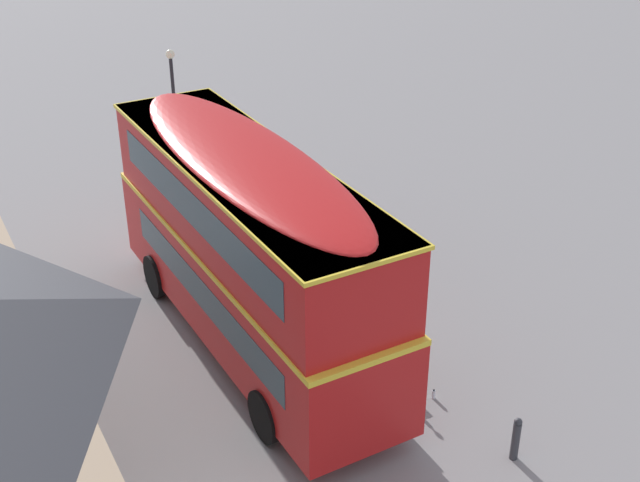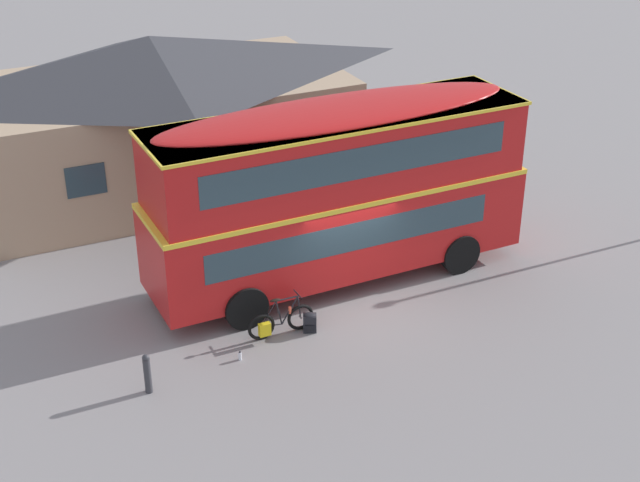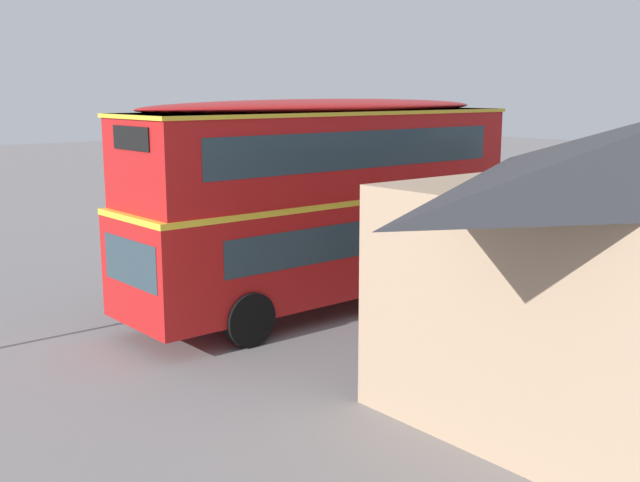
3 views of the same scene
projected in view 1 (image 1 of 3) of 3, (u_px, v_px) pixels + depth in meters
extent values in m
plane|color=gray|center=(309.00, 332.00, 19.97)|extent=(120.00, 120.00, 0.00)
cylinder|color=black|center=(156.00, 276.00, 21.15)|extent=(1.10, 0.28, 1.10)
cylinder|color=black|center=(242.00, 253.00, 22.20)|extent=(1.10, 0.28, 1.10)
cylinder|color=black|center=(266.00, 416.00, 16.47)|extent=(1.10, 0.28, 1.10)
cylinder|color=black|center=(369.00, 378.00, 17.52)|extent=(1.10, 0.28, 1.10)
cube|color=red|center=(251.00, 286.00, 18.87)|extent=(9.92, 2.54, 2.10)
cube|color=yellow|center=(249.00, 244.00, 18.36)|extent=(9.94, 2.56, 0.12)
cube|color=red|center=(247.00, 203.00, 17.89)|extent=(9.62, 2.49, 1.90)
ellipsoid|color=red|center=(245.00, 158.00, 17.40)|extent=(9.42, 2.44, 0.36)
cube|color=#2D424C|center=(170.00, 194.00, 22.52)|extent=(0.07, 2.05, 0.90)
cube|color=black|center=(164.00, 113.00, 21.31)|extent=(0.07, 1.38, 0.44)
cube|color=#2D424C|center=(303.00, 265.00, 19.12)|extent=(7.73, 0.07, 0.76)
cube|color=#2D424C|center=(297.00, 185.00, 18.35)|extent=(8.12, 0.07, 0.80)
cube|color=#2D424C|center=(202.00, 294.00, 18.04)|extent=(7.73, 0.07, 0.76)
cube|color=#2D424C|center=(193.00, 210.00, 17.29)|extent=(8.12, 0.07, 0.80)
cube|color=yellow|center=(245.00, 164.00, 17.46)|extent=(9.72, 2.57, 0.08)
torus|color=black|center=(366.00, 349.00, 18.77)|extent=(0.68, 0.09, 0.68)
torus|color=black|center=(391.00, 374.00, 17.99)|extent=(0.68, 0.09, 0.68)
cylinder|color=#B2B2B7|center=(366.00, 349.00, 18.77)|extent=(0.05, 0.10, 0.05)
cylinder|color=#B2B2B7|center=(391.00, 374.00, 17.99)|extent=(0.05, 0.10, 0.05)
cylinder|color=black|center=(373.00, 346.00, 18.43)|extent=(0.46, 0.04, 0.68)
cylinder|color=black|center=(375.00, 335.00, 18.22)|extent=(0.57, 0.04, 0.05)
cylinder|color=black|center=(380.00, 352.00, 18.21)|extent=(0.18, 0.04, 0.68)
cylinder|color=black|center=(385.00, 368.00, 18.21)|extent=(0.53, 0.03, 0.09)
cylinder|color=black|center=(387.00, 357.00, 17.99)|extent=(0.41, 0.03, 0.62)
cylinder|color=black|center=(367.00, 339.00, 18.60)|extent=(0.09, 0.03, 0.60)
cylinder|color=black|center=(368.00, 326.00, 18.41)|extent=(0.03, 0.46, 0.03)
ellipsoid|color=black|center=(383.00, 340.00, 17.97)|extent=(0.26, 0.10, 0.06)
cube|color=yellow|center=(397.00, 370.00, 18.07)|extent=(0.28, 0.14, 0.32)
cylinder|color=#D84C33|center=(373.00, 346.00, 18.43)|extent=(0.07, 0.07, 0.18)
cube|color=black|center=(368.00, 348.00, 19.02)|extent=(0.39, 0.35, 0.45)
ellipsoid|color=black|center=(369.00, 339.00, 18.92)|extent=(0.37, 0.34, 0.10)
cube|color=black|center=(374.00, 350.00, 19.07)|extent=(0.22, 0.13, 0.16)
cylinder|color=black|center=(362.00, 346.00, 19.09)|extent=(0.05, 0.05, 0.36)
cylinder|color=black|center=(363.00, 350.00, 18.94)|extent=(0.05, 0.05, 0.36)
cylinder|color=silver|center=(433.00, 394.00, 17.76)|extent=(0.08, 0.08, 0.20)
cylinder|color=black|center=(434.00, 390.00, 17.71)|extent=(0.05, 0.05, 0.03)
cube|color=#3D2319|center=(72.00, 438.00, 15.18)|extent=(1.10, 0.06, 2.10)
cube|color=#2D424C|center=(30.00, 318.00, 16.99)|extent=(1.10, 0.06, 0.90)
cylinder|color=black|center=(176.00, 120.00, 26.76)|extent=(0.11, 0.11, 4.03)
sphere|color=#F2E5BF|center=(170.00, 54.00, 25.75)|extent=(0.28, 0.28, 0.28)
cylinder|color=#333338|center=(515.00, 441.00, 16.02)|extent=(0.16, 0.16, 0.85)
sphere|color=#333338|center=(518.00, 422.00, 15.80)|extent=(0.16, 0.16, 0.16)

